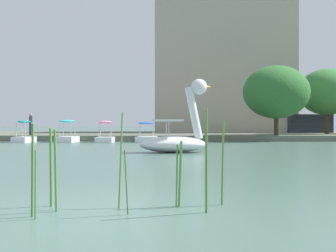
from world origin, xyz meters
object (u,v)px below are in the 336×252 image
Objects in this scene: swan_boat at (177,135)px; pedal_boat_teal at (24,136)px; tree_broadleaf_left at (327,92)px; pedal_boat_pink at (105,136)px; tree_broadleaf_behind_dock at (276,92)px; pedal_boat_blue at (147,136)px; person_on_path at (31,124)px; parked_van at (307,123)px; pedal_boat_cyan at (67,136)px.

swan_boat is 14.57m from pedal_boat_teal.
pedal_boat_pink is at bearing -157.07° from tree_broadleaf_left.
tree_broadleaf_behind_dock is (7.63, 13.22, 2.94)m from swan_boat.
person_on_path is at bearing 163.87° from pedal_boat_blue.
person_on_path reaches higher than pedal_boat_pink.
parked_van is at bearing 39.29° from pedal_boat_blue.
swan_boat is at bearing -49.67° from person_on_path.
tree_broadleaf_behind_dock is at bearing 9.76° from pedal_boat_teal.
pedal_boat_cyan is 24.28m from parked_van.
swan_boat is 1.93× the size of person_on_path.
parked_van reaches higher than pedal_boat_cyan.
parked_van is (15.26, 12.48, 1.02)m from pedal_boat_blue.
swan_boat is at bearing -54.03° from pedal_boat_cyan.
parked_van reaches higher than pedal_boat_teal.
pedal_boat_teal is at bearing -172.85° from pedal_boat_cyan.
tree_broadleaf_behind_dock reaches higher than pedal_boat_pink.
swan_boat reaches higher than pedal_boat_pink.
person_on_path is at bearing 130.33° from swan_boat.
person_on_path reaches higher than pedal_boat_blue.
pedal_boat_blue is at bearing 3.01° from pedal_boat_pink.
pedal_boat_blue is 17.46m from tree_broadleaf_left.
tree_broadleaf_behind_dock reaches higher than swan_boat.
tree_broadleaf_behind_dock reaches higher than pedal_boat_blue.
swan_boat is at bearing -43.92° from pedal_boat_teal.
swan_boat is 17.17m from person_on_path.
tree_broadleaf_left reaches higher than tree_broadleaf_behind_dock.
pedal_boat_pink is 20.07m from tree_broadleaf_left.
person_on_path is 0.35× the size of parked_van.
pedal_boat_cyan reaches higher than pedal_boat_blue.
swan_boat is 1.53× the size of pedal_boat_cyan.
pedal_boat_cyan is 0.30× the size of tree_broadleaf_left.
tree_broadleaf_left reaches higher than pedal_boat_pink.
pedal_boat_pink is 2.69m from pedal_boat_cyan.
pedal_boat_pink is 22.11m from parked_van.
swan_boat reaches higher than pedal_boat_cyan.
pedal_boat_teal reaches higher than pedal_boat_pink.
pedal_boat_cyan reaches higher than pedal_boat_teal.
pedal_boat_pink is 5.58m from pedal_boat_teal.
tree_broadleaf_behind_dock is at bearing 13.06° from pedal_boat_pink.
person_on_path is 26.24m from parked_van.
pedal_boat_teal is 1.17× the size of person_on_path.
pedal_boat_blue is at bearing -153.78° from tree_broadleaf_left.
tree_broadleaf_left is (13.26, 18.00, 3.35)m from swan_boat.
swan_boat reaches higher than parked_van.
pedal_boat_blue is 1.09× the size of pedal_boat_pink.
pedal_boat_pink is 0.44× the size of parked_van.
parked_van is (13.21, 22.94, 0.67)m from swan_boat.
tree_broadleaf_behind_dock is 1.55× the size of parked_van.
swan_boat is at bearing -119.93° from parked_van.
pedal_boat_cyan reaches higher than pedal_boat_pink.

